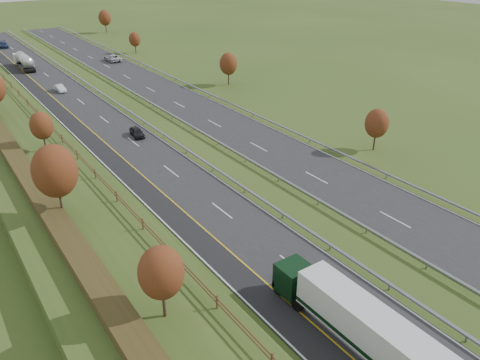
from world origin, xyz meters
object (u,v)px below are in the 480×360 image
object	(u,v)px
box_lorry	(362,325)
car_small_far	(3,45)
car_oncoming	(113,58)
car_dark_near	(137,132)
car_silver_mid	(60,88)
road_tanker	(24,61)

from	to	relation	value
box_lorry	car_small_far	world-z (taller)	box_lorry
car_small_far	car_oncoming	xyz separation A→B (m)	(18.78, -33.71, 0.04)
car_dark_near	car_oncoming	size ratio (longest dim) A/B	0.66
car_silver_mid	car_oncoming	size ratio (longest dim) A/B	0.68
car_dark_near	car_small_far	distance (m)	84.22
car_small_far	car_oncoming	size ratio (longest dim) A/B	0.91
car_dark_near	car_silver_mid	world-z (taller)	car_silver_mid
road_tanker	car_small_far	size ratio (longest dim) A/B	2.10
car_small_far	car_silver_mid	bearing A→B (deg)	-85.24
box_lorry	car_oncoming	size ratio (longest dim) A/B	2.78
car_oncoming	car_small_far	bearing A→B (deg)	-62.79
car_oncoming	car_dark_near	bearing A→B (deg)	70.82
box_lorry	road_tanker	xyz separation A→B (m)	(0.13, 102.66, -0.47)
box_lorry	car_small_far	distance (m)	131.96
road_tanker	car_silver_mid	world-z (taller)	road_tanker
car_dark_near	car_silver_mid	size ratio (longest dim) A/B	0.97
box_lorry	car_dark_near	distance (m)	47.98
box_lorry	car_silver_mid	world-z (taller)	box_lorry
road_tanker	car_silver_mid	size ratio (longest dim) A/B	2.80
box_lorry	car_oncoming	world-z (taller)	box_lorry
road_tanker	car_oncoming	distance (m)	20.09
box_lorry	road_tanker	world-z (taller)	box_lorry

